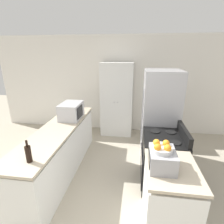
# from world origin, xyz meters

# --- Properties ---
(wall_back) EXTENTS (7.00, 0.06, 2.60)m
(wall_back) POSITION_xyz_m (0.00, 3.50, 1.30)
(wall_back) COLOR silver
(wall_back) RESTS_ON ground_plane
(counter_left) EXTENTS (0.60, 2.55, 0.89)m
(counter_left) POSITION_xyz_m (-0.90, 1.37, 0.43)
(counter_left) COLOR silver
(counter_left) RESTS_ON ground_plane
(counter_right) EXTENTS (0.60, 0.78, 0.89)m
(counter_right) POSITION_xyz_m (0.90, 0.49, 0.43)
(counter_right) COLOR silver
(counter_right) RESTS_ON ground_plane
(pantry_cabinet) EXTENTS (0.83, 0.53, 1.92)m
(pantry_cabinet) POSITION_xyz_m (-0.05, 3.19, 0.96)
(pantry_cabinet) COLOR silver
(pantry_cabinet) RESTS_ON ground_plane
(stove) EXTENTS (0.66, 0.76, 1.05)m
(stove) POSITION_xyz_m (0.92, 1.28, 0.45)
(stove) COLOR black
(stove) RESTS_ON ground_plane
(refrigerator) EXTENTS (0.70, 0.73, 1.85)m
(refrigerator) POSITION_xyz_m (0.93, 2.06, 0.92)
(refrigerator) COLOR #A3A3A8
(refrigerator) RESTS_ON ground_plane
(microwave) EXTENTS (0.38, 0.53, 0.32)m
(microwave) POSITION_xyz_m (-0.82, 1.88, 1.05)
(microwave) COLOR #B2B2B7
(microwave) RESTS_ON counter_left
(wine_bottle) EXTENTS (0.07, 0.07, 0.29)m
(wine_bottle) POSITION_xyz_m (-0.80, 0.37, 1.00)
(wine_bottle) COLOR black
(wine_bottle) RESTS_ON counter_left
(toaster_oven) EXTENTS (0.29, 0.37, 0.22)m
(toaster_oven) POSITION_xyz_m (0.77, 0.48, 1.00)
(toaster_oven) COLOR #939399
(toaster_oven) RESTS_ON counter_right
(fruit_bowl) EXTENTS (0.25, 0.25, 0.11)m
(fruit_bowl) POSITION_xyz_m (0.75, 0.48, 1.15)
(fruit_bowl) COLOR silver
(fruit_bowl) RESTS_ON toaster_oven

